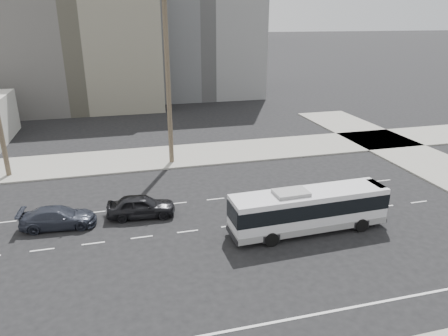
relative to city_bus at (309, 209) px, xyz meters
name	(u,v)px	position (x,y,z in m)	size (l,w,h in m)	color
ground	(231,226)	(-4.75, 1.86, -1.59)	(700.00, 700.00, 0.00)	black
sidewalk_north	(190,155)	(-4.75, 17.36, -1.51)	(120.00, 7.00, 0.15)	gray
midrise_beige_west	(77,47)	(-16.75, 46.86, 7.41)	(24.00, 18.00, 18.00)	#5F5C56
midrise_gray_center	(196,19)	(3.25, 53.86, 11.41)	(20.00, 20.00, 26.00)	slate
city_bus	(309,209)	(0.00, 0.00, 0.00)	(10.60, 2.71, 3.02)	silver
car_a	(141,206)	(-10.53, 4.87, -0.78)	(4.74, 1.91, 1.62)	black
car_b	(58,217)	(-16.03, 4.70, -0.88)	(4.91, 2.00, 1.43)	#2A2F3B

